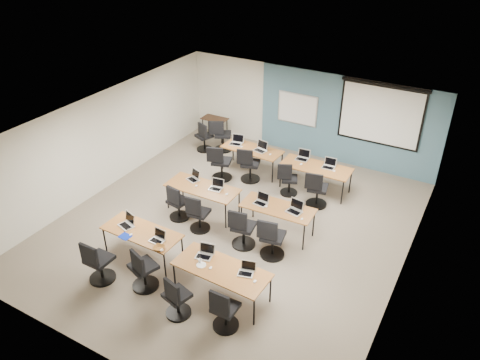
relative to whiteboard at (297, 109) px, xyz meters
The scene contains 58 objects.
floor 4.67m from the whiteboard, 86.12° to the right, with size 8.00×9.00×0.02m, color #6B6354.
ceiling 4.61m from the whiteboard, 86.12° to the right, with size 8.00×9.00×0.02m, color white.
wall_back 0.32m from the whiteboard, 13.87° to the left, with size 8.00×0.04×2.70m, color beige.
wall_front 8.93m from the whiteboard, 88.08° to the right, with size 8.00×0.04×2.70m, color beige.
wall_left 5.77m from the whiteboard, 129.90° to the right, with size 0.04×9.00×2.70m, color beige.
wall_right 6.17m from the whiteboard, 45.83° to the right, with size 0.04×9.00×2.70m, color beige.
blue_accent_panel 1.55m from the whiteboard, ahead, with size 5.50×0.04×2.70m, color #3D5977.
whiteboard is the anchor object (origin of this frame).
projector_screen 2.54m from the whiteboard, ahead, with size 2.40×0.10×1.82m.
training_table_front_left 6.57m from the whiteboard, 97.15° to the right, with size 1.79×0.74×0.73m.
training_table_front_right 6.83m from the whiteboard, 78.69° to the right, with size 1.93×0.80×0.73m.
training_table_mid_left 4.41m from the whiteboard, 99.00° to the right, with size 1.87×0.78×0.73m.
training_table_mid_right 4.46m from the whiteboard, 71.96° to the right, with size 1.73×0.72×0.73m.
training_table_back_left 2.04m from the whiteboard, 108.28° to the right, with size 1.77×0.74×0.73m.
training_table_back_right 2.48m from the whiteboard, 53.13° to the right, with size 1.90×0.79×0.73m.
laptop_0 6.59m from the whiteboard, 100.73° to the right, with size 0.35×0.29×0.26m.
mouse_0 6.79m from the whiteboard, 97.85° to the right, with size 0.05×0.09×0.03m, color white.
task_chair_0 7.67m from the whiteboard, 98.62° to the right, with size 0.55×0.55×1.03m.
laptop_1 6.59m from the whiteboard, 92.63° to the right, with size 0.30×0.26×0.23m.
mouse_1 6.82m from the whiteboard, 90.20° to the right, with size 0.07×0.10×0.04m, color white.
task_chair_1 7.31m from the whiteboard, 91.48° to the right, with size 0.57×0.55×1.03m.
laptop_2 6.57m from the whiteboard, 82.60° to the right, with size 0.32×0.28×0.25m.
mouse_2 6.88m from the whiteboard, 80.42° to the right, with size 0.06×0.09×0.03m, color white.
task_chair_2 7.63m from the whiteboard, 83.56° to the right, with size 0.50×0.50×0.98m.
laptop_3 6.80m from the whiteboard, 74.44° to the right, with size 0.30×0.25×0.23m.
mouse_3 7.01m from the whiteboard, 72.76° to the right, with size 0.06×0.09×0.03m, color white.
task_chair_3 7.62m from the whiteboard, 76.27° to the right, with size 0.50×0.50×0.98m.
laptop_4 4.27m from the whiteboard, 104.82° to the right, with size 0.32×0.28×0.25m.
mouse_4 4.47m from the whiteboard, 100.86° to the right, with size 0.06×0.09×0.03m, color white.
task_chair_4 5.09m from the whiteboard, 102.07° to the right, with size 0.51×0.51×0.99m.
laptop_5 4.24m from the whiteboard, 94.58° to the right, with size 0.32×0.27×0.24m.
mouse_5 4.35m from the whiteboard, 89.47° to the right, with size 0.06×0.10×0.03m, color white.
task_chair_5 5.14m from the whiteboard, 93.81° to the right, with size 0.50×0.50×0.98m.
laptop_6 4.36m from the whiteboard, 77.38° to the right, with size 0.32×0.27×0.24m.
mouse_6 4.49m from the whiteboard, 75.38° to the right, with size 0.05×0.09×0.03m, color white.
task_chair_6 5.22m from the whiteboard, 80.01° to the right, with size 0.55×0.55×1.03m.
laptop_7 4.54m from the whiteboard, 66.75° to the right, with size 0.35×0.30×0.27m.
mouse_7 4.86m from the whiteboard, 64.84° to the right, with size 0.06×0.09×0.03m, color white.
task_chair_7 5.40m from the whiteboard, 72.11° to the right, with size 0.56×0.56×1.04m.
laptop_8 2.19m from the whiteboard, 123.67° to the right, with size 0.36×0.31×0.27m.
mouse_8 2.19m from the whiteboard, 116.33° to the right, with size 0.07×0.10×0.04m, color white.
task_chair_8 3.07m from the whiteboard, 113.59° to the right, with size 0.60×0.58×1.05m.
laptop_9 1.91m from the whiteboard, 100.64° to the right, with size 0.36×0.31×0.27m.
mouse_9 2.01m from the whiteboard, 89.21° to the right, with size 0.06×0.10×0.03m, color white.
task_chair_9 2.58m from the whiteboard, 99.88° to the right, with size 0.57×0.56×1.03m.
laptop_10 2.01m from the whiteboard, 60.96° to the right, with size 0.35×0.30×0.26m.
mouse_10 2.34m from the whiteboard, 62.88° to the right, with size 0.07×0.10×0.04m, color white.
task_chair_10 2.81m from the whiteboard, 70.72° to the right, with size 0.51×0.48×0.96m.
laptop_11 2.55m from the whiteboard, 45.46° to the right, with size 0.33×0.28×0.25m.
mouse_11 2.80m from the whiteboard, 44.45° to the right, with size 0.05×0.09×0.03m, color white.
task_chair_11 3.31m from the whiteboard, 56.55° to the right, with size 0.55×0.55×1.03m.
blue_mousepad 6.90m from the whiteboard, 98.33° to the right, with size 0.26×0.21×0.01m, color #08209E.
snack_bowl 6.81m from the whiteboard, 90.85° to the right, with size 0.26×0.26×0.06m, color olive.
snack_plate 6.87m from the whiteboard, 82.15° to the right, with size 0.19×0.19×0.01m, color white.
coffee_cup 6.81m from the whiteboard, 82.61° to the right, with size 0.07×0.07×0.06m, color white.
utility_table 2.87m from the whiteboard, behind, with size 0.85×0.47×0.75m.
spare_chair_a 2.56m from the whiteboard, 152.42° to the right, with size 0.63×0.57×1.05m.
spare_chair_b 3.08m from the whiteboard, 151.46° to the right, with size 0.54×0.51×1.00m.
Camera 1 is at (4.76, -8.10, 6.83)m, focal length 35.00 mm.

